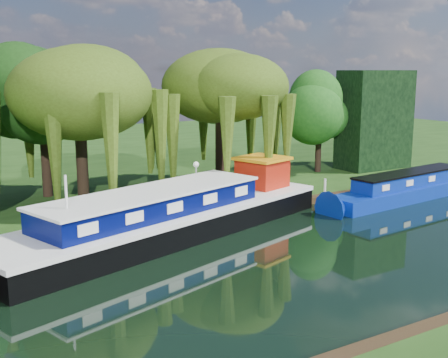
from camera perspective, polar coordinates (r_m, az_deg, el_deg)
ground at (r=26.06m, az=7.24°, el=-8.12°), size 120.00×120.00×0.00m
far_bank at (r=56.06m, az=-14.67°, el=2.22°), size 120.00×52.00×0.45m
dutch_barge at (r=29.36m, az=-5.32°, el=-3.72°), size 20.55×10.32×4.24m
narrowboat at (r=39.40m, az=18.27°, el=-0.91°), size 13.94×3.63×2.01m
white_cruiser at (r=38.75m, az=15.10°, el=-2.01°), size 2.83×2.54×1.33m
willow_left at (r=34.77m, az=-14.54°, el=8.28°), size 7.56×7.56×9.06m
willow_right at (r=37.60m, az=-0.35°, el=8.33°), size 7.05×7.05×8.59m
tree_far_mid at (r=37.30m, az=-17.98°, el=7.52°), size 5.41×5.41×8.85m
tree_far_right at (r=45.05m, az=9.68°, el=6.72°), size 4.22×4.22×6.90m
conifer_hedge at (r=47.97m, az=15.04°, el=5.84°), size 6.00×3.00×8.00m
lamppost at (r=34.27m, az=-2.85°, el=0.81°), size 0.36×0.36×2.56m
mooring_posts at (r=32.30m, az=-2.64°, el=-2.50°), size 19.16×0.16×1.00m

